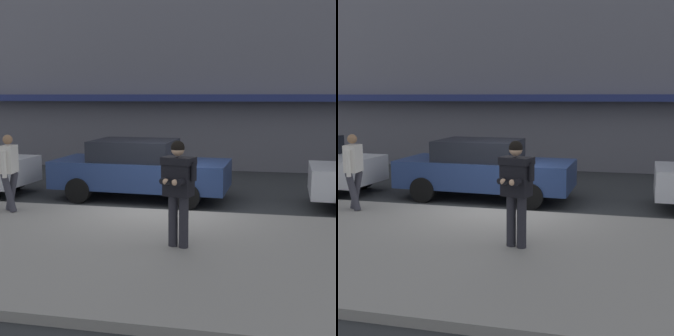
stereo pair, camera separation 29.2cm
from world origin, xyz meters
TOP-DOWN VIEW (x-y plane):
  - ground_plane at (0.00, 0.00)m, footprint 80.00×80.00m
  - sidewalk at (1.00, -2.85)m, footprint 32.00×5.30m
  - curb_paint_line at (1.00, 0.05)m, footprint 28.00×0.12m
  - parked_sedan_mid at (-0.85, 1.40)m, footprint 4.58×2.08m
  - man_texting_on_phone at (0.91, -2.73)m, footprint 0.63×0.64m
  - pedestrian_in_light_coat at (-3.16, -1.01)m, footprint 0.36×0.60m

SIDE VIEW (x-z plane):
  - ground_plane at x=0.00m, z-range 0.00..0.00m
  - curb_paint_line at x=1.00m, z-range 0.00..0.01m
  - sidewalk at x=1.00m, z-range 0.00..0.14m
  - parked_sedan_mid at x=-0.85m, z-range 0.02..1.56m
  - pedestrian_in_light_coat at x=-3.16m, z-range 0.26..1.96m
  - man_texting_on_phone at x=0.91m, z-range 0.35..2.15m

